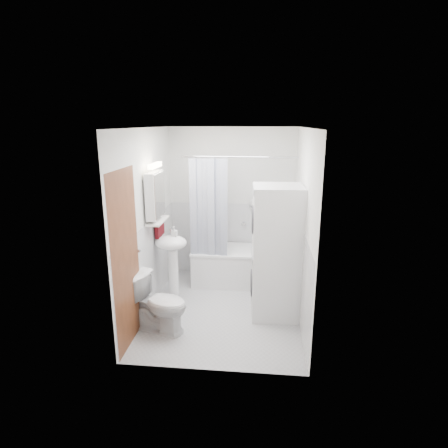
# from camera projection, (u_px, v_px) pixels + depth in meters

# --- Properties ---
(floor) EXTENTS (2.60, 2.60, 0.00)m
(floor) POSITION_uv_depth(u_px,v_px,m) (224.00, 309.00, 5.09)
(floor) COLOR #B3B3B7
(floor) RESTS_ON ground
(room_walls) EXTENTS (2.60, 2.60, 2.60)m
(room_walls) POSITION_uv_depth(u_px,v_px,m) (224.00, 203.00, 4.70)
(room_walls) COLOR silver
(room_walls) RESTS_ON ground
(wainscot) EXTENTS (1.98, 2.58, 2.58)m
(wainscot) POSITION_uv_depth(u_px,v_px,m) (226.00, 260.00, 5.22)
(wainscot) COLOR white
(wainscot) RESTS_ON ground
(door) EXTENTS (0.05, 2.00, 2.00)m
(door) POSITION_uv_depth(u_px,v_px,m) (138.00, 251.00, 4.40)
(door) COLOR brown
(door) RESTS_ON ground
(bathtub) EXTENTS (1.45, 0.69, 0.55)m
(bathtub) POSITION_uv_depth(u_px,v_px,m) (239.00, 264.00, 5.88)
(bathtub) COLOR white
(bathtub) RESTS_ON ground
(tub_spout) EXTENTS (0.04, 0.12, 0.04)m
(tub_spout) POSITION_uv_depth(u_px,v_px,m) (253.00, 224.00, 6.03)
(tub_spout) COLOR silver
(tub_spout) RESTS_ON room_walls
(curtain_rod) EXTENTS (1.63, 0.02, 0.02)m
(curtain_rod) POSITION_uv_depth(u_px,v_px,m) (239.00, 157.00, 5.17)
(curtain_rod) COLOR silver
(curtain_rod) RESTS_ON room_walls
(shower_curtain) EXTENTS (0.55, 0.02, 1.45)m
(shower_curtain) POSITION_uv_depth(u_px,v_px,m) (208.00, 209.00, 5.41)
(shower_curtain) COLOR #121E41
(shower_curtain) RESTS_ON curtain_rod
(sink) EXTENTS (0.44, 0.37, 1.04)m
(sink) POSITION_uv_depth(u_px,v_px,m) (172.00, 253.00, 5.22)
(sink) COLOR white
(sink) RESTS_ON ground
(medicine_cabinet) EXTENTS (0.13, 0.50, 0.71)m
(medicine_cabinet) POSITION_uv_depth(u_px,v_px,m) (155.00, 194.00, 4.87)
(medicine_cabinet) COLOR white
(medicine_cabinet) RESTS_ON room_walls
(shelf) EXTENTS (0.18, 0.54, 0.02)m
(shelf) POSITION_uv_depth(u_px,v_px,m) (158.00, 221.00, 4.96)
(shelf) COLOR silver
(shelf) RESTS_ON room_walls
(shower_caddy) EXTENTS (0.22, 0.06, 0.02)m
(shower_caddy) POSITION_uv_depth(u_px,v_px,m) (257.00, 208.00, 5.94)
(shower_caddy) COLOR silver
(shower_caddy) RESTS_ON room_walls
(towel) EXTENTS (0.07, 0.33, 0.79)m
(towel) POSITION_uv_depth(u_px,v_px,m) (159.00, 208.00, 5.18)
(towel) COLOR #4F0D19
(towel) RESTS_ON room_walls
(washer_dryer) EXTENTS (0.65, 0.64, 1.72)m
(washer_dryer) POSITION_uv_depth(u_px,v_px,m) (276.00, 252.00, 4.78)
(washer_dryer) COLOR white
(washer_dryer) RESTS_ON ground
(toilet) EXTENTS (0.80, 0.58, 0.71)m
(toilet) POSITION_uv_depth(u_px,v_px,m) (159.00, 303.00, 4.51)
(toilet) COLOR white
(toilet) RESTS_ON ground
(soap_pump) EXTENTS (0.08, 0.17, 0.08)m
(soap_pump) POSITION_uv_depth(u_px,v_px,m) (174.00, 236.00, 5.15)
(soap_pump) COLOR gray
(soap_pump) RESTS_ON sink
(shelf_bottle) EXTENTS (0.07, 0.18, 0.07)m
(shelf_bottle) POSITION_uv_depth(u_px,v_px,m) (154.00, 220.00, 4.81)
(shelf_bottle) COLOR gray
(shelf_bottle) RESTS_ON shelf
(shelf_cup) EXTENTS (0.10, 0.09, 0.10)m
(shelf_cup) POSITION_uv_depth(u_px,v_px,m) (160.00, 214.00, 5.06)
(shelf_cup) COLOR gray
(shelf_cup) RESTS_ON shelf
(shampoo_a) EXTENTS (0.13, 0.17, 0.13)m
(shampoo_a) POSITION_uv_depth(u_px,v_px,m) (254.00, 203.00, 5.93)
(shampoo_a) COLOR gray
(shampoo_a) RESTS_ON shower_caddy
(shampoo_b) EXTENTS (0.08, 0.21, 0.08)m
(shampoo_b) POSITION_uv_depth(u_px,v_px,m) (261.00, 205.00, 5.92)
(shampoo_b) COLOR navy
(shampoo_b) RESTS_ON shower_caddy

